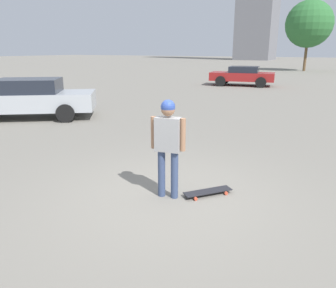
{
  "coord_description": "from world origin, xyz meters",
  "views": [
    {
      "loc": [
        -4.51,
        -2.51,
        2.44
      ],
      "look_at": [
        0.0,
        0.0,
        0.94
      ],
      "focal_mm": 35.0,
      "sensor_mm": 36.0,
      "label": 1
    }
  ],
  "objects": [
    {
      "name": "car_parked_far",
      "position": [
        18.1,
        4.17,
        0.71
      ],
      "size": [
        2.58,
        4.55,
        1.31
      ],
      "rotation": [
        0.0,
        0.0,
        1.75
      ],
      "color": "maroon",
      "rests_on": "ground_plane"
    },
    {
      "name": "car_parked_near",
      "position": [
        3.34,
        7.69,
        0.74
      ],
      "size": [
        4.22,
        4.89,
        1.43
      ],
      "rotation": [
        0.0,
        0.0,
        2.2
      ],
      "color": "#ADB2B7",
      "rests_on": "ground_plane"
    },
    {
      "name": "person",
      "position": [
        0.0,
        0.0,
        1.03
      ],
      "size": [
        0.27,
        0.58,
        1.67
      ],
      "rotation": [
        0.0,
        0.0,
        -1.38
      ],
      "color": "#38476B",
      "rests_on": "ground_plane"
    },
    {
      "name": "skateboard",
      "position": [
        0.39,
        -0.58,
        0.06
      ],
      "size": [
        0.81,
        0.71,
        0.07
      ],
      "rotation": [
        0.0,
        0.0,
        2.46
      ],
      "color": "#232328",
      "rests_on": "ground_plane"
    },
    {
      "name": "tree_distant",
      "position": [
        37.34,
        2.6,
        5.16
      ],
      "size": [
        5.18,
        5.18,
        7.76
      ],
      "color": "brown",
      "rests_on": "ground_plane"
    },
    {
      "name": "ground_plane",
      "position": [
        0.0,
        0.0,
        0.0
      ],
      "size": [
        220.0,
        220.0,
        0.0
      ],
      "primitive_type": "plane",
      "color": "gray"
    }
  ]
}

